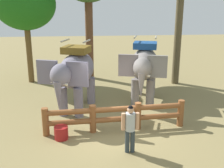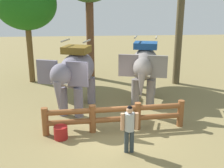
# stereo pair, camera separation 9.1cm
# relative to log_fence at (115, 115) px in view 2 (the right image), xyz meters

# --- Properties ---
(ground_plane) EXTENTS (60.00, 60.00, 0.00)m
(ground_plane) POSITION_rel_log_fence_xyz_m (0.00, -0.06, -0.60)
(ground_plane) COLOR olive
(log_fence) EXTENTS (5.32, 0.57, 1.05)m
(log_fence) POSITION_rel_log_fence_xyz_m (0.00, 0.00, 0.00)
(log_fence) COLOR brown
(log_fence) RESTS_ON ground
(elephant_near_left) EXTENTS (2.56, 3.70, 3.10)m
(elephant_near_left) POSITION_rel_log_fence_xyz_m (-1.52, 2.13, 1.14)
(elephant_near_left) COLOR slate
(elephant_near_left) RESTS_ON ground
(elephant_center) EXTENTS (2.40, 3.70, 3.10)m
(elephant_center) POSITION_rel_log_fence_xyz_m (1.69, 3.07, 1.14)
(elephant_center) COLOR gray
(elephant_center) RESTS_ON ground
(tourist_woman_in_black) EXTENTS (0.56, 0.31, 1.59)m
(tourist_woman_in_black) POSITION_rel_log_fence_xyz_m (0.28, -1.60, 0.32)
(tourist_woman_in_black) COLOR #2D383E
(tourist_woman_in_black) RESTS_ON ground
(tree_far_left) EXTENTS (3.41, 3.41, 5.97)m
(tree_far_left) POSITION_rel_log_fence_xyz_m (-4.34, 7.03, 3.88)
(tree_far_left) COLOR brown
(tree_far_left) RESTS_ON ground
(feed_bucket) EXTENTS (0.49, 0.49, 0.46)m
(feed_bucket) POSITION_rel_log_fence_xyz_m (-1.98, -0.49, -0.37)
(feed_bucket) COLOR maroon
(feed_bucket) RESTS_ON ground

